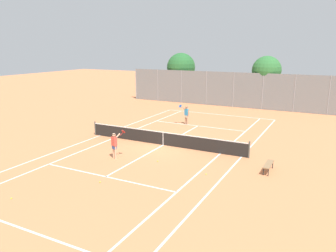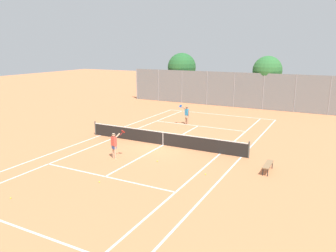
{
  "view_description": "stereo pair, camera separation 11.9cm",
  "coord_description": "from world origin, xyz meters",
  "px_view_note": "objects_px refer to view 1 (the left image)",
  "views": [
    {
      "loc": [
        10.27,
        -19.19,
        6.63
      ],
      "look_at": [
        -0.39,
        1.5,
        1.0
      ],
      "focal_mm": 35.0,
      "sensor_mm": 36.0,
      "label": 1
    },
    {
      "loc": [
        10.38,
        -19.14,
        6.63
      ],
      "look_at": [
        -0.39,
        1.5,
        1.0
      ],
      "focal_mm": 35.0,
      "sensor_mm": 36.0,
      "label": 2
    }
  ],
  "objects_px": {
    "tennis_net": "(163,138)",
    "loose_tennis_ball_5": "(206,174)",
    "loose_tennis_ball_0": "(117,131)",
    "tree_behind_left": "(181,68)",
    "player_near_side": "(114,144)",
    "loose_tennis_ball_2": "(100,182)",
    "player_far_left": "(186,114)",
    "courtside_bench": "(268,165)",
    "loose_tennis_ball_3": "(158,161)",
    "tree_behind_right": "(266,71)",
    "loose_tennis_ball_1": "(11,198)"
  },
  "relations": [
    {
      "from": "loose_tennis_ball_1",
      "to": "tree_behind_left",
      "type": "distance_m",
      "value": 29.68
    },
    {
      "from": "loose_tennis_ball_0",
      "to": "tree_behind_left",
      "type": "distance_m",
      "value": 17.63
    },
    {
      "from": "player_near_side",
      "to": "loose_tennis_ball_3",
      "type": "bearing_deg",
      "value": 14.65
    },
    {
      "from": "loose_tennis_ball_1",
      "to": "loose_tennis_ball_2",
      "type": "xyz_separation_m",
      "value": [
        2.37,
        3.27,
        0.0
      ]
    },
    {
      "from": "player_far_left",
      "to": "loose_tennis_ball_2",
      "type": "relative_size",
      "value": 26.88
    },
    {
      "from": "loose_tennis_ball_2",
      "to": "loose_tennis_ball_5",
      "type": "distance_m",
      "value": 5.55
    },
    {
      "from": "loose_tennis_ball_3",
      "to": "loose_tennis_ball_2",
      "type": "bearing_deg",
      "value": -105.01
    },
    {
      "from": "loose_tennis_ball_2",
      "to": "tree_behind_right",
      "type": "xyz_separation_m",
      "value": [
        2.89,
        25.45,
        3.97
      ]
    },
    {
      "from": "loose_tennis_ball_2",
      "to": "loose_tennis_ball_3",
      "type": "distance_m",
      "value": 4.17
    },
    {
      "from": "player_near_side",
      "to": "courtside_bench",
      "type": "bearing_deg",
      "value": 13.19
    },
    {
      "from": "courtside_bench",
      "to": "loose_tennis_ball_1",
      "type": "bearing_deg",
      "value": -137.89
    },
    {
      "from": "tennis_net",
      "to": "tree_behind_left",
      "type": "bearing_deg",
      "value": 111.42
    },
    {
      "from": "loose_tennis_ball_3",
      "to": "tree_behind_right",
      "type": "distance_m",
      "value": 21.86
    },
    {
      "from": "player_far_left",
      "to": "loose_tennis_ball_2",
      "type": "xyz_separation_m",
      "value": [
        1.38,
        -13.64,
        -0.89
      ]
    },
    {
      "from": "player_near_side",
      "to": "loose_tennis_ball_2",
      "type": "height_order",
      "value": "player_near_side"
    },
    {
      "from": "loose_tennis_ball_3",
      "to": "courtside_bench",
      "type": "distance_m",
      "value": 6.3
    },
    {
      "from": "loose_tennis_ball_5",
      "to": "loose_tennis_ball_3",
      "type": "bearing_deg",
      "value": 169.71
    },
    {
      "from": "player_far_left",
      "to": "loose_tennis_ball_0",
      "type": "xyz_separation_m",
      "value": [
        -3.9,
        -4.98,
        -0.89
      ]
    },
    {
      "from": "tree_behind_right",
      "to": "player_near_side",
      "type": "bearing_deg",
      "value": -101.31
    },
    {
      "from": "loose_tennis_ball_3",
      "to": "courtside_bench",
      "type": "relative_size",
      "value": 0.04
    },
    {
      "from": "loose_tennis_ball_1",
      "to": "courtside_bench",
      "type": "distance_m",
      "value": 12.93
    },
    {
      "from": "loose_tennis_ball_0",
      "to": "player_near_side",
      "type": "bearing_deg",
      "value": -54.83
    },
    {
      "from": "loose_tennis_ball_2",
      "to": "tree_behind_left",
      "type": "relative_size",
      "value": 0.01
    },
    {
      "from": "loose_tennis_ball_2",
      "to": "loose_tennis_ball_3",
      "type": "relative_size",
      "value": 1.0
    },
    {
      "from": "loose_tennis_ball_5",
      "to": "tree_behind_left",
      "type": "bearing_deg",
      "value": 118.04
    },
    {
      "from": "tennis_net",
      "to": "tree_behind_right",
      "type": "distance_m",
      "value": 18.88
    },
    {
      "from": "player_near_side",
      "to": "loose_tennis_ball_3",
      "type": "height_order",
      "value": "player_near_side"
    },
    {
      "from": "player_far_left",
      "to": "loose_tennis_ball_3",
      "type": "height_order",
      "value": "player_far_left"
    },
    {
      "from": "loose_tennis_ball_1",
      "to": "loose_tennis_ball_5",
      "type": "relative_size",
      "value": 1.0
    },
    {
      "from": "tree_behind_right",
      "to": "tree_behind_left",
      "type": "bearing_deg",
      "value": 178.72
    },
    {
      "from": "loose_tennis_ball_2",
      "to": "tree_behind_left",
      "type": "distance_m",
      "value": 27.05
    },
    {
      "from": "tree_behind_right",
      "to": "loose_tennis_ball_1",
      "type": "bearing_deg",
      "value": -100.39
    },
    {
      "from": "loose_tennis_ball_2",
      "to": "tree_behind_left",
      "type": "height_order",
      "value": "tree_behind_left"
    },
    {
      "from": "player_far_left",
      "to": "tree_behind_left",
      "type": "relative_size",
      "value": 0.3
    },
    {
      "from": "courtside_bench",
      "to": "loose_tennis_ball_5",
      "type": "bearing_deg",
      "value": -145.47
    },
    {
      "from": "player_far_left",
      "to": "courtside_bench",
      "type": "xyz_separation_m",
      "value": [
        8.59,
        -8.24,
        -0.52
      ]
    },
    {
      "from": "tree_behind_left",
      "to": "loose_tennis_ball_5",
      "type": "bearing_deg",
      "value": -61.96
    },
    {
      "from": "player_far_left",
      "to": "courtside_bench",
      "type": "relative_size",
      "value": 1.18
    },
    {
      "from": "tennis_net",
      "to": "player_far_left",
      "type": "height_order",
      "value": "player_far_left"
    },
    {
      "from": "loose_tennis_ball_5",
      "to": "courtside_bench",
      "type": "height_order",
      "value": "courtside_bench"
    },
    {
      "from": "player_near_side",
      "to": "loose_tennis_ball_3",
      "type": "distance_m",
      "value": 2.84
    },
    {
      "from": "loose_tennis_ball_3",
      "to": "loose_tennis_ball_0",
      "type": "bearing_deg",
      "value": 143.89
    },
    {
      "from": "player_near_side",
      "to": "loose_tennis_ball_2",
      "type": "distance_m",
      "value": 3.78
    },
    {
      "from": "loose_tennis_ball_0",
      "to": "courtside_bench",
      "type": "distance_m",
      "value": 12.91
    },
    {
      "from": "loose_tennis_ball_1",
      "to": "tree_behind_left",
      "type": "height_order",
      "value": "tree_behind_left"
    },
    {
      "from": "loose_tennis_ball_2",
      "to": "loose_tennis_ball_3",
      "type": "height_order",
      "value": "same"
    },
    {
      "from": "tree_behind_left",
      "to": "courtside_bench",
      "type": "bearing_deg",
      "value": -54.06
    },
    {
      "from": "tennis_net",
      "to": "loose_tennis_ball_5",
      "type": "xyz_separation_m",
      "value": [
        4.59,
        -3.73,
        -0.48
      ]
    },
    {
      "from": "player_far_left",
      "to": "tree_behind_left",
      "type": "bearing_deg",
      "value": 116.92
    },
    {
      "from": "tennis_net",
      "to": "loose_tennis_ball_5",
      "type": "distance_m",
      "value": 5.93
    }
  ]
}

